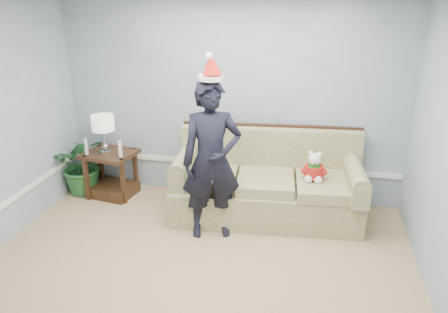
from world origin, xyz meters
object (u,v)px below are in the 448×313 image
at_px(houseplant, 83,164).
at_px(sofa, 266,186).
at_px(teddy_bear, 314,170).
at_px(side_table, 112,178).
at_px(table_lamp, 103,124).
at_px(man, 212,161).

bearing_deg(houseplant, sofa, -2.41).
bearing_deg(teddy_bear, side_table, 176.32).
xyz_separation_m(side_table, table_lamp, (-0.03, -0.04, 0.79)).
distance_m(sofa, teddy_bear, 0.66).
height_order(sofa, table_lamp, table_lamp).
bearing_deg(table_lamp, teddy_bear, -3.75).
relative_size(side_table, houseplant, 0.87).
distance_m(sofa, houseplant, 2.56).
height_order(sofa, man, man).
bearing_deg(teddy_bear, houseplant, 176.87).
bearing_deg(sofa, man, -137.03).
bearing_deg(teddy_bear, man, -155.11).
distance_m(houseplant, man, 2.18).
height_order(man, teddy_bear, man).
bearing_deg(table_lamp, side_table, 47.88).
bearing_deg(man, sofa, 29.15).
xyz_separation_m(sofa, table_lamp, (-2.18, 0.07, 0.65)).
height_order(sofa, teddy_bear, sofa).
height_order(table_lamp, houseplant, table_lamp).
height_order(table_lamp, teddy_bear, table_lamp).
relative_size(houseplant, man, 0.46).
xyz_separation_m(table_lamp, teddy_bear, (2.75, -0.18, -0.34)).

